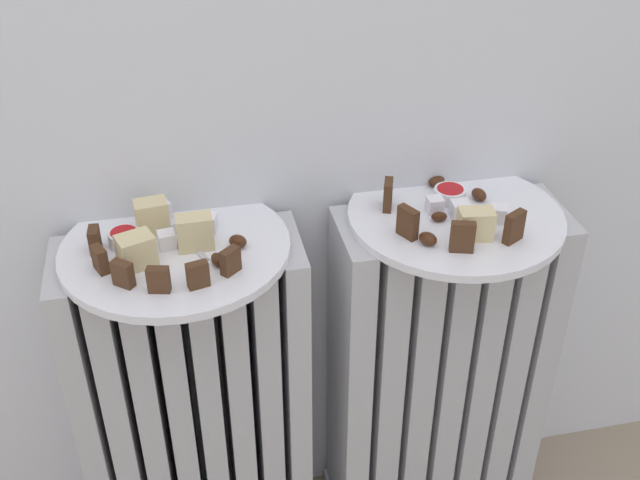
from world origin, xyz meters
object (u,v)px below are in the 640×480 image
Objects in this scene: jam_bowl_left at (124,237)px; jam_bowl_right at (450,194)px; radiator_left at (197,414)px; fork at (188,239)px; radiator_right at (437,377)px; plate_left at (176,248)px; plate_right at (455,216)px.

jam_bowl_right is at bearing 2.49° from jam_bowl_left.
fork is at bearing 24.39° from radiator_left.
jam_bowl_left is (-0.46, 0.01, 0.33)m from radiator_right.
fork is (0.02, 0.01, 0.32)m from radiator_left.
plate_left reaches higher than radiator_left.
radiator_left is at bearing -45.00° from plate_left.
plate_right reaches higher than radiator_right.
plate_right is at bearing 0.00° from radiator_right.
radiator_left is 13.05× the size of jam_bowl_right.
plate_left is at bearing -155.61° from fork.
jam_bowl_left reaches higher than radiator_left.
jam_bowl_left is at bearing 168.13° from radiator_left.
radiator_left is 0.34m from jam_bowl_left.
radiator_left is at bearing -180.00° from plate_right.
radiator_left is 0.51m from plate_right.
jam_bowl_right reaches higher than plate_left.
jam_bowl_left is at bearing 168.13° from plate_left.
jam_bowl_right is 0.47× the size of fork.
radiator_left is 0.32m from plate_left.
plate_left is (-0.40, 0.00, 0.32)m from radiator_right.
jam_bowl_left reaches higher than plate_right.
plate_right is 0.38m from fork.
jam_bowl_right is (0.40, 0.03, 0.02)m from plate_left.
fork is (0.08, -0.01, -0.01)m from jam_bowl_left.
radiator_right is at bearing 0.00° from plate_left.
radiator_right is 0.33m from jam_bowl_right.
plate_right is (0.40, 0.00, 0.00)m from plate_left.
radiator_right is at bearing 0.00° from radiator_left.
radiator_left is 0.32m from fork.
jam_bowl_right is (0.40, 0.03, 0.33)m from radiator_left.
jam_bowl_right reaches higher than fork.
jam_bowl_left is at bearing 178.30° from plate_right.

